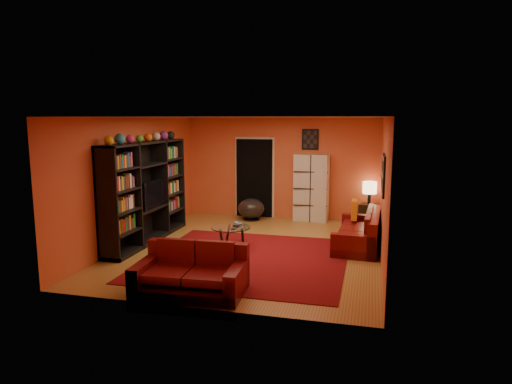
% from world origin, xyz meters
% --- Properties ---
extents(floor, '(6.00, 6.00, 0.00)m').
position_xyz_m(floor, '(0.00, 0.00, 0.00)').
color(floor, olive).
rests_on(floor, ground).
extents(ceiling, '(6.00, 6.00, 0.00)m').
position_xyz_m(ceiling, '(0.00, 0.00, 2.60)').
color(ceiling, white).
rests_on(ceiling, wall_back).
extents(wall_back, '(6.00, 0.00, 6.00)m').
position_xyz_m(wall_back, '(0.00, 3.00, 1.30)').
color(wall_back, '#CC512C').
rests_on(wall_back, floor).
extents(wall_front, '(6.00, 0.00, 6.00)m').
position_xyz_m(wall_front, '(0.00, -3.00, 1.30)').
color(wall_front, '#CC512C').
rests_on(wall_front, floor).
extents(wall_left, '(0.00, 6.00, 6.00)m').
position_xyz_m(wall_left, '(-2.50, 0.00, 1.30)').
color(wall_left, '#CC512C').
rests_on(wall_left, floor).
extents(wall_right, '(0.00, 6.00, 6.00)m').
position_xyz_m(wall_right, '(2.50, 0.00, 1.30)').
color(wall_right, '#CC512C').
rests_on(wall_right, floor).
extents(rug, '(3.60, 3.60, 0.01)m').
position_xyz_m(rug, '(0.10, -0.70, 0.01)').
color(rug, '#50090D').
rests_on(rug, floor).
extents(doorway, '(0.95, 0.10, 2.04)m').
position_xyz_m(doorway, '(-0.70, 2.96, 1.02)').
color(doorway, black).
rests_on(doorway, floor).
extents(wall_art_right, '(0.03, 1.00, 0.70)m').
position_xyz_m(wall_art_right, '(2.48, -0.30, 1.60)').
color(wall_art_right, black).
rests_on(wall_art_right, wall_right).
extents(wall_art_back, '(0.42, 0.03, 0.52)m').
position_xyz_m(wall_art_back, '(0.75, 2.98, 2.05)').
color(wall_art_back, black).
rests_on(wall_art_back, wall_back).
extents(entertainment_unit, '(0.45, 3.00, 2.10)m').
position_xyz_m(entertainment_unit, '(-2.27, 0.00, 1.05)').
color(entertainment_unit, black).
rests_on(entertainment_unit, floor).
extents(tv, '(1.01, 0.13, 0.58)m').
position_xyz_m(tv, '(-2.23, 0.09, 1.01)').
color(tv, black).
rests_on(tv, entertainment_unit).
extents(sofa, '(0.93, 2.08, 0.85)m').
position_xyz_m(sofa, '(2.13, 0.72, 0.29)').
color(sofa, '#530B0E').
rests_on(sofa, rug).
extents(loveseat, '(1.65, 1.05, 0.85)m').
position_xyz_m(loveseat, '(-0.28, -2.41, 0.28)').
color(loveseat, '#530B0E').
rests_on(loveseat, rug).
extents(throw_pillow, '(0.12, 0.42, 0.42)m').
position_xyz_m(throw_pillow, '(1.95, 1.33, 0.63)').
color(throw_pillow, orange).
rests_on(throw_pillow, sofa).
extents(coffee_table, '(0.81, 0.81, 0.40)m').
position_xyz_m(coffee_table, '(-0.44, 0.02, 0.36)').
color(coffee_table, silver).
rests_on(coffee_table, floor).
extents(storage_cabinet, '(0.88, 0.45, 1.69)m').
position_xyz_m(storage_cabinet, '(0.82, 2.80, 0.84)').
color(storage_cabinet, beige).
rests_on(storage_cabinet, floor).
extents(bowl_chair, '(0.67, 0.67, 0.55)m').
position_xyz_m(bowl_chair, '(-0.66, 2.50, 0.30)').
color(bowl_chair, black).
rests_on(bowl_chair, floor).
extents(side_table, '(0.50, 0.50, 0.50)m').
position_xyz_m(side_table, '(2.25, 2.75, 0.25)').
color(side_table, black).
rests_on(side_table, floor).
extents(table_lamp, '(0.33, 0.33, 0.56)m').
position_xyz_m(table_lamp, '(2.25, 2.75, 0.90)').
color(table_lamp, black).
rests_on(table_lamp, side_table).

